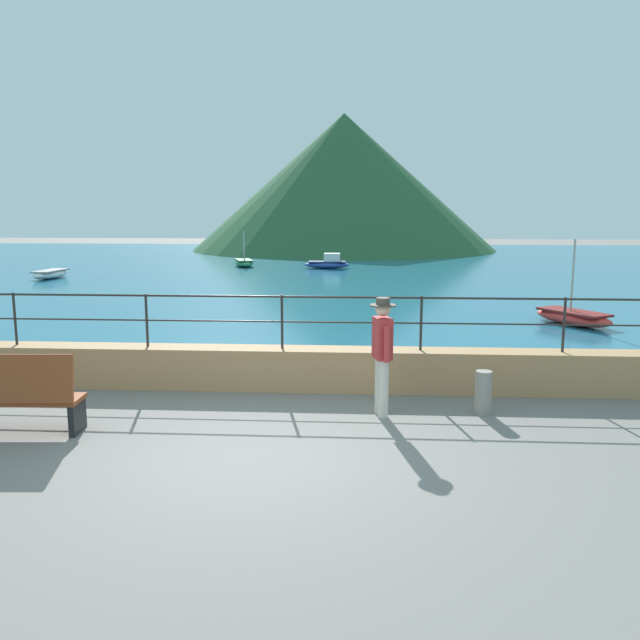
# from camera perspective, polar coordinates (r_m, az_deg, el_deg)

# --- Properties ---
(ground_plane) EXTENTS (120.00, 120.00, 0.00)m
(ground_plane) POSITION_cam_1_polar(r_m,az_deg,el_deg) (8.09, -6.10, -12.13)
(ground_plane) COLOR slate
(promenade_wall) EXTENTS (20.00, 0.56, 0.70)m
(promenade_wall) POSITION_cam_1_polar(r_m,az_deg,el_deg) (11.00, -3.31, -4.26)
(promenade_wall) COLOR tan
(promenade_wall) RESTS_ON ground
(railing) EXTENTS (18.44, 0.04, 0.90)m
(railing) POSITION_cam_1_polar(r_m,az_deg,el_deg) (10.81, -3.36, 0.82)
(railing) COLOR #282623
(railing) RESTS_ON promenade_wall
(lake_water) EXTENTS (64.00, 44.32, 0.06)m
(lake_water) POSITION_cam_1_polar(r_m,az_deg,el_deg) (33.39, 1.44, 4.59)
(lake_water) COLOR #236B89
(lake_water) RESTS_ON ground
(hill_main) EXTENTS (22.18, 22.18, 9.82)m
(hill_main) POSITION_cam_1_polar(r_m,az_deg,el_deg) (48.54, 2.10, 11.94)
(hill_main) COLOR #285633
(hill_main) RESTS_ON ground
(bench_main) EXTENTS (1.73, 0.66, 1.13)m
(bench_main) POSITION_cam_1_polar(r_m,az_deg,el_deg) (9.63, -25.25, -5.92)
(bench_main) COLOR brown
(bench_main) RESTS_ON ground
(person_walking) EXTENTS (0.38, 0.55, 1.75)m
(person_walking) POSITION_cam_1_polar(r_m,az_deg,el_deg) (9.47, 5.47, -2.67)
(person_walking) COLOR beige
(person_walking) RESTS_ON ground
(bollard) EXTENTS (0.24, 0.24, 0.65)m
(bollard) POSITION_cam_1_polar(r_m,az_deg,el_deg) (9.97, 14.12, -6.17)
(bollard) COLOR gray
(bollard) RESTS_ON ground
(boat_1) EXTENTS (2.32, 0.95, 0.76)m
(boat_1) POSITION_cam_1_polar(r_m,az_deg,el_deg) (32.79, 0.70, 5.01)
(boat_1) COLOR #2D4C9E
(boat_1) RESTS_ON lake_water
(boat_2) EXTENTS (1.07, 2.36, 0.36)m
(boat_2) POSITION_cam_1_polar(r_m,az_deg,el_deg) (30.34, -22.56, 3.76)
(boat_2) COLOR white
(boat_2) RESTS_ON lake_water
(boat_3) EXTENTS (1.97, 2.43, 2.19)m
(boat_3) POSITION_cam_1_polar(r_m,az_deg,el_deg) (17.97, 21.32, 0.27)
(boat_3) COLOR red
(boat_3) RESTS_ON lake_water
(boat_4) EXTENTS (1.58, 2.47, 1.87)m
(boat_4) POSITION_cam_1_polar(r_m,az_deg,el_deg) (34.17, -6.68, 5.03)
(boat_4) COLOR #338C59
(boat_4) RESTS_ON lake_water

